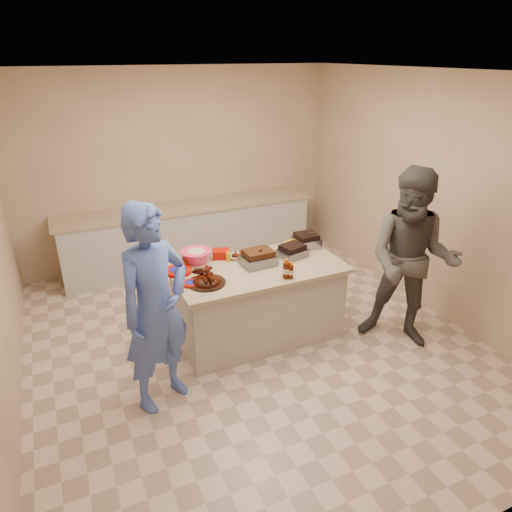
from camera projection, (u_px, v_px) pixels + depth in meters
name	position (u px, v px, depth m)	size (l,w,h in m)	color
room	(253.00, 343.00, 4.89)	(4.50, 5.00, 2.70)	#D1B28E
back_counter	(190.00, 235.00, 6.53)	(3.60, 0.64, 0.90)	beige
island	(258.00, 335.00, 5.03)	(1.76, 0.93, 0.83)	beige
rib_platter	(207.00, 284.00, 4.35)	(0.36, 0.36, 0.14)	#380D03
pulled_pork_tray	(258.00, 265.00, 4.74)	(0.34, 0.26, 0.10)	#47230F
brisket_tray	(292.00, 256.00, 4.92)	(0.28, 0.23, 0.08)	black
roasting_pan	(306.00, 246.00, 5.18)	(0.27, 0.27, 0.11)	gray
coleslaw_bowl	(197.00, 262.00, 4.79)	(0.32, 0.32, 0.22)	#F1335A
sausage_plate	(246.00, 257.00, 4.91)	(0.29, 0.29, 0.05)	silver
mac_cheese_dish	(301.00, 247.00, 5.15)	(0.31, 0.23, 0.08)	#F7A512
bbq_bottle_a	(290.00, 278.00, 4.45)	(0.06, 0.06, 0.17)	#3E1204
bbq_bottle_b	(286.00, 278.00, 4.45)	(0.07, 0.07, 0.20)	#3E1204
mustard_bottle	(228.00, 261.00, 4.82)	(0.05, 0.05, 0.13)	#D3A700
sauce_bowl	(235.00, 259.00, 4.87)	(0.14, 0.04, 0.14)	silver
plate_stack_large	(178.00, 272.00, 4.57)	(0.27, 0.27, 0.03)	#A60C00
plate_stack_small	(191.00, 285.00, 4.33)	(0.17, 0.17, 0.02)	#A60C00
plastic_cup	(187.00, 265.00, 4.73)	(0.09, 0.08, 0.09)	#89330F
basket_stack	(221.00, 258.00, 4.89)	(0.18, 0.14, 0.09)	#A60C00
guest_blue	(165.00, 397.00, 4.13)	(0.67, 1.84, 0.44)	#4F6DCC
guest_gray	(399.00, 339.00, 4.95)	(0.92, 1.88, 0.71)	#514F49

